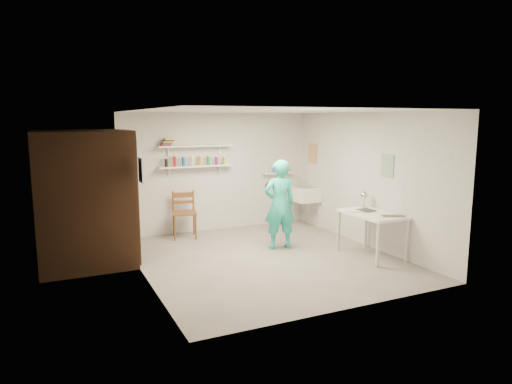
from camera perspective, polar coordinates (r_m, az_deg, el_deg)
name	(u,v)px	position (r m, az deg, el deg)	size (l,w,h in m)	color
floor	(266,259)	(7.62, 1.29, -8.33)	(4.00, 4.50, 0.02)	slate
ceiling	(267,110)	(7.27, 1.36, 10.19)	(4.00, 4.50, 0.02)	silver
wall_back	(218,172)	(9.41, -4.82, 2.53)	(4.00, 0.02, 2.40)	silver
wall_front	(353,212)	(5.45, 11.97, -2.45)	(4.00, 0.02, 2.40)	silver
wall_left	(140,195)	(6.71, -14.24, -0.38)	(0.02, 4.50, 2.40)	silver
wall_right	(367,179)	(8.43, 13.66, 1.54)	(0.02, 4.50, 2.40)	silver
doorway_recess	(130,197)	(7.76, -15.52, -0.66)	(0.02, 0.90, 2.00)	black
corridor_box	(83,198)	(7.67, -20.77, -0.66)	(1.40, 1.50, 2.10)	brown
door_lintel	(128,133)	(7.67, -15.71, 7.11)	(0.06, 1.05, 0.10)	brown
door_jamb_near	(137,202)	(7.28, -14.70, -1.26)	(0.06, 0.10, 2.00)	brown
door_jamb_far	(126,193)	(8.25, -15.98, -0.12)	(0.06, 0.10, 2.00)	brown
shelf_lower	(196,166)	(9.11, -7.50, 3.21)	(1.50, 0.22, 0.03)	white
shelf_upper	(196,146)	(9.08, -7.55, 5.73)	(1.50, 0.22, 0.03)	white
ledge_shelf	(278,173)	(9.88, 2.73, 2.40)	(0.70, 0.14, 0.03)	white
poster_left	(140,170)	(6.71, -14.26, 2.65)	(0.01, 0.28, 0.36)	#334C7F
poster_right_a	(312,153)	(9.84, 7.06, 4.83)	(0.01, 0.34, 0.42)	#995933
poster_right_b	(387,166)	(7.96, 16.09, 3.18)	(0.01, 0.30, 0.38)	#3F724C
belfast_sink	(305,194)	(9.73, 6.09, -0.25)	(0.48, 0.60, 0.30)	white
man	(280,204)	(8.01, 2.96, -1.56)	(0.58, 0.38, 1.58)	#27C6AF
wall_clock	(272,188)	(8.15, 2.07, 0.50)	(0.28, 0.28, 0.04)	beige
wooden_chair	(184,213)	(8.89, -8.96, -2.59)	(0.45, 0.43, 0.97)	brown
work_table	(371,235)	(7.87, 14.22, -5.19)	(0.66, 1.11, 0.74)	white
desk_lamp	(365,195)	(8.20, 13.42, -0.38)	(0.14, 0.14, 0.14)	silver
spray_cans	(196,161)	(9.10, -7.51, 3.84)	(1.29, 0.06, 0.17)	black
book_stack	(167,142)	(8.92, -11.01, 6.13)	(0.26, 0.14, 0.14)	red
ledge_pots	(278,170)	(9.88, 2.74, 2.74)	(0.48, 0.07, 0.09)	silver
papers	(372,213)	(7.78, 14.33, -2.50)	(0.30, 0.22, 0.02)	silver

